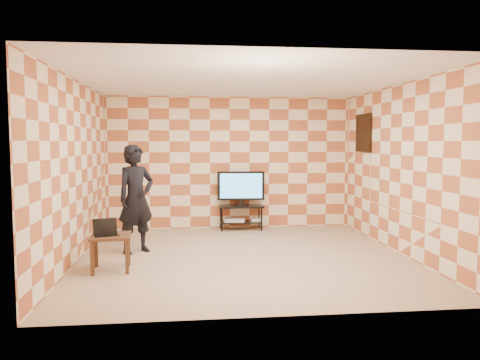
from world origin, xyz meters
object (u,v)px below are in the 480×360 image
at_px(tv, 241,187).
at_px(person, 136,199).
at_px(tv_stand, 241,212).
at_px(side_table, 111,241).

relative_size(tv, person, 0.55).
height_order(tv_stand, person, person).
distance_m(tv, person, 2.58).
height_order(tv, side_table, tv).
bearing_deg(tv, side_table, -127.23).
distance_m(tv_stand, tv, 0.52).
distance_m(tv, side_table, 3.55).
bearing_deg(person, side_table, -140.42).
xyz_separation_m(tv_stand, side_table, (-2.13, -2.80, 0.05)).
bearing_deg(person, tv, 5.09).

